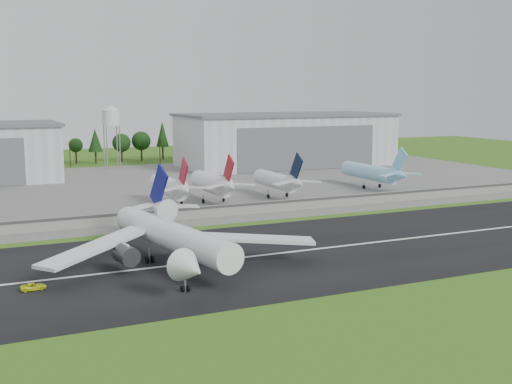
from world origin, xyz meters
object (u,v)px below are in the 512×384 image
ground_vehicle (33,287)px  parked_jet_red_a (172,187)px  parked_jet_red_b (215,184)px  parked_jet_skyblue (375,173)px  parked_jet_navy (280,181)px  main_airliner (173,243)px

ground_vehicle → parked_jet_red_a: (47.91, 72.08, 5.48)m
ground_vehicle → parked_jet_red_a: parked_jet_red_a is taller
parked_jet_red_b → parked_jet_skyblue: parked_jet_red_b is taller
ground_vehicle → parked_jet_navy: 111.70m
ground_vehicle → parked_jet_red_b: 95.36m
parked_jet_red_a → parked_jet_skyblue: size_ratio=0.84×
main_airliner → parked_jet_red_a: (20.35, 66.99, 1.31)m
parked_jet_red_b → parked_jet_skyblue: 64.65m
main_airliner → parked_jet_red_b: main_airliner is taller
parked_jet_red_b → parked_jet_skyblue: bearing=4.4°
main_airliner → parked_jet_skyblue: main_airliner is taller
parked_jet_red_a → parked_jet_navy: bearing=-0.1°
parked_jet_red_b → parked_jet_skyblue: (64.46, 4.97, -0.26)m
ground_vehicle → main_airliner: bearing=-83.6°
parked_jet_navy → parked_jet_skyblue: 41.72m
main_airliner → ground_vehicle: (-27.55, -5.09, -4.17)m
ground_vehicle → parked_jet_red_b: bearing=-44.8°
parked_jet_red_b → parked_jet_red_a: bearing=-179.9°
parked_jet_red_b → main_airliner: bearing=-117.3°
main_airliner → ground_vehicle: size_ratio=13.15×
parked_jet_red_a → ground_vehicle: bearing=-123.6°
parked_jet_red_a → parked_jet_red_b: size_ratio=1.00×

